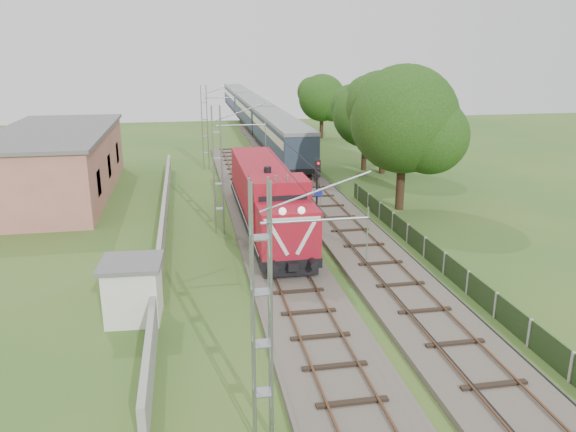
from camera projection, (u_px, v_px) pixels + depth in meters
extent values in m
plane|color=#305B22|center=(305.00, 312.00, 24.93)|extent=(140.00, 140.00, 0.00)
cube|color=#6B6054|center=(279.00, 255.00, 31.49)|extent=(4.20, 70.00, 0.30)
cube|color=black|center=(279.00, 251.00, 31.43)|extent=(2.40, 70.00, 0.10)
cube|color=brown|center=(264.00, 251.00, 31.26)|extent=(0.08, 70.00, 0.05)
cube|color=brown|center=(294.00, 249.00, 31.55)|extent=(0.08, 70.00, 0.05)
cube|color=#6B6054|center=(314.00, 194.00, 44.60)|extent=(4.20, 80.00, 0.30)
cube|color=black|center=(314.00, 192.00, 44.54)|extent=(2.40, 80.00, 0.10)
cube|color=brown|center=(304.00, 191.00, 44.37)|extent=(0.08, 80.00, 0.05)
cube|color=brown|center=(325.00, 190.00, 44.66)|extent=(0.08, 80.00, 0.05)
cylinder|color=gray|center=(315.00, 220.00, 15.18)|extent=(3.00, 0.08, 0.08)
cylinder|color=gray|center=(241.00, 125.00, 34.03)|extent=(3.00, 0.08, 0.08)
cylinder|color=gray|center=(220.00, 98.00, 52.88)|extent=(3.00, 0.08, 0.08)
cylinder|color=black|center=(266.00, 146.00, 34.66)|extent=(0.03, 70.00, 0.03)
cylinder|color=black|center=(265.00, 124.00, 34.29)|extent=(0.03, 70.00, 0.03)
cube|color=#9E9E99|center=(163.00, 224.00, 34.91)|extent=(0.25, 40.00, 1.50)
cube|color=tan|center=(56.00, 164.00, 44.25)|extent=(8.00, 20.00, 5.00)
cube|color=#606060|center=(52.00, 131.00, 43.50)|extent=(8.40, 20.40, 0.25)
cube|color=black|center=(98.00, 183.00, 39.36)|extent=(0.10, 1.60, 1.80)
cube|color=black|center=(109.00, 166.00, 45.01)|extent=(0.10, 1.60, 1.80)
cube|color=black|center=(117.00, 153.00, 50.67)|extent=(0.10, 1.60, 1.80)
cube|color=black|center=(445.00, 264.00, 28.96)|extent=(0.05, 32.00, 1.15)
cube|color=#9E9E99|center=(358.00, 193.00, 43.10)|extent=(0.12, 0.12, 1.20)
cube|color=black|center=(267.00, 215.00, 35.87)|extent=(3.09, 17.49, 0.51)
cube|color=black|center=(282.00, 250.00, 30.62)|extent=(2.26, 3.70, 0.51)
cube|color=black|center=(256.00, 198.00, 41.29)|extent=(2.26, 3.70, 0.51)
cube|color=black|center=(292.00, 272.00, 27.84)|extent=(2.68, 0.26, 0.36)
cube|color=maroon|center=(287.00, 229.00, 28.42)|extent=(2.98, 2.57, 2.37)
sphere|color=white|center=(283.00, 211.00, 26.80)|extent=(0.37, 0.37, 0.37)
sphere|color=white|center=(301.00, 210.00, 26.96)|extent=(0.37, 0.37, 0.37)
cube|color=silver|center=(279.00, 240.00, 27.09)|extent=(1.03, 0.06, 1.72)
cube|color=silver|center=(306.00, 238.00, 27.32)|extent=(1.03, 0.06, 1.72)
cube|color=silver|center=(292.00, 219.00, 26.93)|extent=(2.78, 0.06, 0.19)
cube|color=maroon|center=(279.00, 207.00, 30.67)|extent=(3.09, 2.47, 3.29)
cube|color=black|center=(283.00, 204.00, 29.34)|extent=(2.57, 0.06, 0.93)
cube|color=maroon|center=(261.00, 182.00, 37.78)|extent=(2.88, 12.45, 2.68)
cylinder|color=black|center=(268.00, 170.00, 34.40)|extent=(0.45, 0.45, 0.41)
cylinder|color=gray|center=(276.00, 179.00, 29.32)|extent=(0.12, 0.12, 0.36)
cylinder|color=gray|center=(287.00, 178.00, 29.43)|extent=(0.12, 0.12, 0.36)
cube|color=black|center=(280.00, 150.00, 59.65)|extent=(3.01, 22.87, 0.52)
cube|color=#2B3848|center=(280.00, 134.00, 59.17)|extent=(3.12, 22.87, 2.81)
cube|color=beige|center=(280.00, 129.00, 59.02)|extent=(3.16, 21.95, 0.78)
cube|color=gray|center=(280.00, 119.00, 58.72)|extent=(3.17, 22.87, 0.36)
cube|color=black|center=(253.00, 122.00, 82.17)|extent=(3.01, 22.87, 0.52)
cube|color=#2B3848|center=(253.00, 110.00, 81.70)|extent=(3.12, 22.87, 2.81)
cube|color=beige|center=(253.00, 107.00, 81.55)|extent=(3.16, 21.95, 0.78)
cube|color=gray|center=(253.00, 100.00, 81.25)|extent=(3.17, 22.87, 0.36)
cube|color=black|center=(238.00, 106.00, 104.70)|extent=(3.01, 22.87, 0.52)
cube|color=#2B3848|center=(237.00, 97.00, 104.22)|extent=(3.12, 22.87, 2.81)
cube|color=beige|center=(237.00, 94.00, 104.07)|extent=(3.16, 21.95, 0.78)
cube|color=gray|center=(237.00, 88.00, 103.78)|extent=(3.17, 22.87, 0.36)
cylinder|color=black|center=(317.00, 197.00, 34.68)|extent=(0.14, 0.14, 4.85)
cube|color=black|center=(318.00, 169.00, 34.01)|extent=(0.39, 0.32, 1.07)
sphere|color=red|center=(318.00, 163.00, 33.81)|extent=(0.17, 0.17, 0.17)
sphere|color=black|center=(318.00, 169.00, 33.91)|extent=(0.17, 0.17, 0.17)
sphere|color=black|center=(318.00, 174.00, 34.00)|extent=(0.17, 0.17, 0.17)
cube|color=#1A299C|center=(318.00, 193.00, 34.50)|extent=(0.52, 0.23, 0.39)
cube|color=silver|center=(133.00, 292.00, 24.08)|extent=(2.35, 2.35, 2.46)
cube|color=#606060|center=(131.00, 263.00, 23.69)|extent=(2.70, 2.70, 0.17)
cylinder|color=#3E2919|center=(401.00, 178.00, 40.33)|extent=(0.61, 0.61, 4.63)
sphere|color=#19350E|center=(404.00, 119.00, 39.12)|extent=(7.57, 7.57, 7.57)
sphere|color=#19350E|center=(430.00, 136.00, 38.62)|extent=(5.30, 5.30, 5.30)
sphere|color=#19350E|center=(380.00, 105.00, 39.90)|extent=(4.92, 4.92, 4.92)
cylinder|color=#3E2919|center=(383.00, 151.00, 52.11)|extent=(0.56, 0.56, 4.23)
sphere|color=#19350E|center=(385.00, 109.00, 51.00)|extent=(6.92, 6.92, 6.92)
sphere|color=#19350E|center=(403.00, 121.00, 50.54)|extent=(4.85, 4.85, 4.85)
sphere|color=#19350E|center=(368.00, 100.00, 51.72)|extent=(4.50, 4.50, 4.50)
cylinder|color=#3E2919|center=(364.00, 150.00, 53.60)|extent=(0.50, 0.50, 3.80)
sphere|color=#19350E|center=(366.00, 114.00, 52.61)|extent=(6.22, 6.22, 6.22)
sphere|color=#19350E|center=(381.00, 124.00, 52.19)|extent=(4.35, 4.35, 4.35)
sphere|color=#19350E|center=(351.00, 106.00, 53.25)|extent=(4.04, 4.04, 4.04)
cylinder|color=#3E2919|center=(322.00, 124.00, 72.92)|extent=(0.50, 0.50, 3.67)
sphere|color=#19350E|center=(322.00, 98.00, 71.96)|extent=(6.00, 6.00, 6.00)
sphere|color=#19350E|center=(333.00, 105.00, 71.56)|extent=(4.20, 4.20, 4.20)
sphere|color=#19350E|center=(312.00, 92.00, 72.58)|extent=(3.90, 3.90, 3.90)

